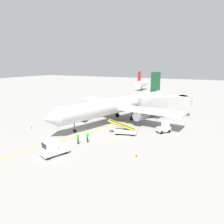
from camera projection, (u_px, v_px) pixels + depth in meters
name	position (u px, v px, depth m)	size (l,w,h in m)	color
ground_plane	(84.00, 136.00, 35.62)	(300.00, 300.00, 0.00)	gray
taxi_line_yellow	(103.00, 129.00, 39.53)	(0.30, 80.00, 0.01)	yellow
airliner	(120.00, 105.00, 45.04)	(27.67, 34.46, 10.10)	silver
jet_bridge	(169.00, 102.00, 47.70)	(11.16, 10.40, 4.85)	beige
pushback_tug	(53.00, 148.00, 27.86)	(3.03, 4.04, 2.20)	silver
baggage_tug_near_wing	(82.00, 117.00, 44.38)	(2.64, 1.83, 2.10)	silver
baggage_tug_by_cargo_door	(164.00, 127.00, 37.22)	(2.51, 2.69, 2.10)	silver
belt_loader_forward_hold	(125.00, 130.00, 36.20)	(5.16, 2.58, 2.59)	silver
ground_crew_marshaller	(87.00, 137.00, 32.53)	(0.36, 0.24, 1.70)	#26262D
ground_crew_wing_walker	(78.00, 138.00, 31.79)	(0.36, 0.24, 1.70)	#26262D
safety_cone_nose_left	(136.00, 155.00, 27.53)	(0.36, 0.36, 0.44)	orange
safety_cone_nose_right	(125.00, 117.00, 47.11)	(0.36, 0.36, 0.44)	orange
safety_cone_wingtip_left	(31.00, 127.00, 39.71)	(0.36, 0.36, 0.44)	orange
distant_aircraft_far_left	(142.00, 83.00, 96.89)	(3.00, 10.10, 8.80)	silver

